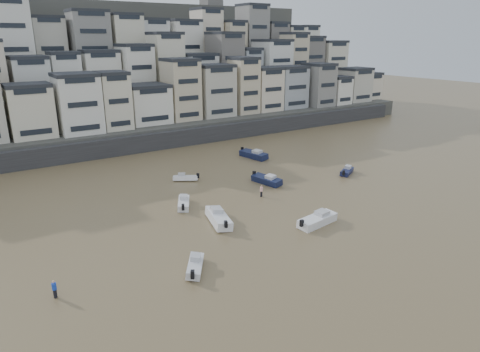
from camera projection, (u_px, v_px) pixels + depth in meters
ground at (379, 346)px, 32.10m from camera, size 400.00×400.00×0.00m
harbor_wall at (158, 140)px, 88.37m from camera, size 140.00×3.00×3.50m
hillside at (114, 71)px, 118.97m from camera, size 141.04×66.00×50.00m
boat_i at (254, 153)px, 81.84m from camera, size 3.37×6.91×1.80m
boat_a at (317, 218)px, 52.65m from camera, size 6.52×2.94×1.72m
boat_f at (184, 202)px, 58.37m from camera, size 3.82×5.23×1.38m
boat_d at (347, 170)px, 72.33m from camera, size 4.74×3.52×1.25m
boat_e at (267, 179)px, 67.51m from camera, size 2.98×6.06×1.58m
boat_h at (185, 177)px, 69.01m from camera, size 4.42×3.47×1.18m
boat_j at (195, 264)px, 42.36m from camera, size 3.92×4.83×1.30m
boat_c at (219, 216)px, 53.13m from camera, size 3.81×6.98×1.81m
person_blue at (54, 289)px, 37.81m from camera, size 0.44×0.44×1.74m
person_pink at (261, 191)px, 61.92m from camera, size 0.44×0.44×1.74m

